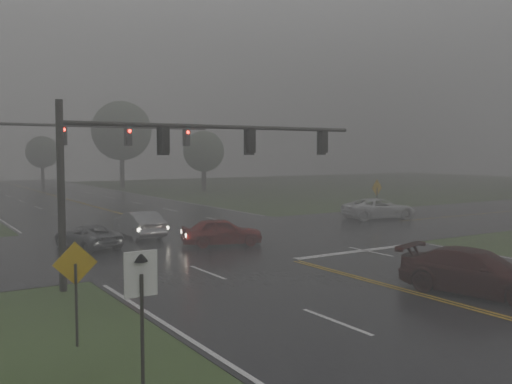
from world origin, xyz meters
TOP-DOWN VIEW (x-y plane):
  - main_road at (0.00, 20.00)m, footprint 18.00×160.00m
  - cross_street at (0.00, 22.00)m, footprint 120.00×14.00m
  - stop_bar at (4.50, 14.40)m, footprint 8.50×0.50m
  - sedan_maroon at (1.65, 5.84)m, footprint 3.55×5.71m
  - sedan_red at (-0.69, 19.64)m, footprint 4.55×2.88m
  - sedan_silver at (-3.34, 24.68)m, footprint 1.62×4.58m
  - car_grey at (-6.92, 22.55)m, footprint 2.89×4.58m
  - pickup_white at (14.83, 23.88)m, footprint 5.84×3.68m
  - signal_gantry_near at (-6.08, 14.06)m, footprint 13.18×0.29m
  - signal_gantry_far at (-5.54, 31.50)m, footprint 14.82×0.38m
  - sign_diamond_west at (-11.35, 7.98)m, footprint 1.11×0.12m
  - sign_arrow_white at (-11.16, 3.95)m, footprint 0.67×0.12m
  - sign_diamond_east at (14.87, 24.18)m, footprint 1.20×0.23m
  - tree_ne_a at (11.22, 69.19)m, footprint 8.09×8.09m
  - tree_e_near at (18.02, 58.10)m, footprint 5.18×5.18m
  - tree_n_far at (4.78, 88.19)m, footprint 5.09×5.09m

SIDE VIEW (x-z plane):
  - main_road at x=0.00m, z-range -0.01..0.01m
  - cross_street at x=0.00m, z-range -0.01..0.01m
  - stop_bar at x=4.50m, z-range 0.00..0.00m
  - sedan_maroon at x=1.65m, z-range -0.77..0.77m
  - sedan_red at x=-0.69m, z-range -0.72..0.72m
  - sedan_silver at x=-3.34m, z-range -0.75..0.75m
  - car_grey at x=-6.92m, z-range -0.59..0.59m
  - pickup_white at x=14.83m, z-range -0.75..0.75m
  - sign_diamond_west at x=-11.35m, z-range 0.46..3.13m
  - sign_diamond_east at x=14.87m, z-range 0.51..3.40m
  - sign_arrow_white at x=-11.16m, z-range 0.60..3.61m
  - signal_gantry_near at x=-6.08m, z-range 1.39..8.12m
  - tree_n_far at x=4.78m, z-range 1.17..8.65m
  - tree_e_near at x=18.02m, z-range 1.19..8.80m
  - signal_gantry_far at x=-5.54m, z-range 1.57..9.09m
  - tree_ne_a at x=11.22m, z-range 1.88..13.75m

